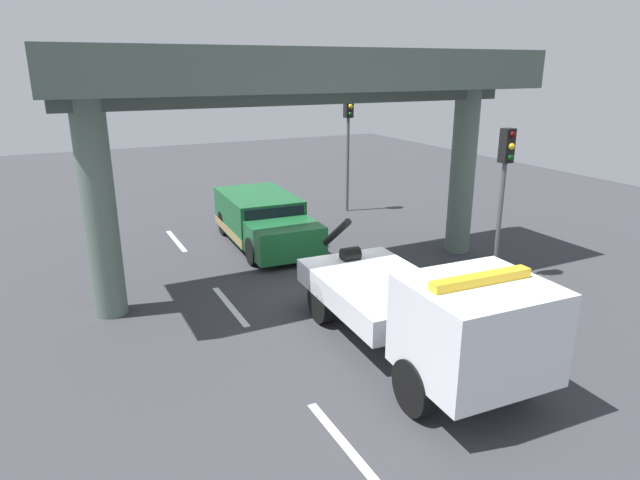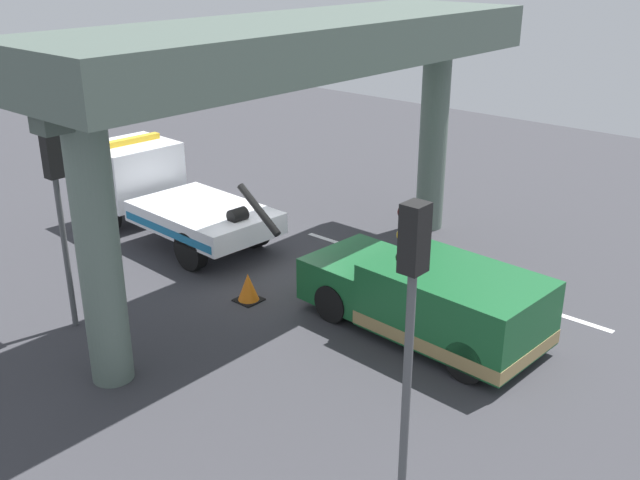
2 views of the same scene
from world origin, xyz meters
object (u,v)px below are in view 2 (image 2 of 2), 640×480
object	(u,v)px
towed_van_green	(431,301)
traffic_light_near	(410,299)
traffic_cone_orange	(248,288)
tow_truck_white	(161,191)
traffic_light_far	(56,189)

from	to	relation	value
towed_van_green	traffic_light_near	bearing A→B (deg)	118.81
traffic_light_near	traffic_cone_orange	size ratio (longest dim) A/B	7.01
towed_van_green	traffic_light_near	world-z (taller)	traffic_light_near
tow_truck_white	traffic_light_near	size ratio (longest dim) A/B	1.56
tow_truck_white	traffic_cone_orange	distance (m)	5.28
towed_van_green	traffic_light_near	size ratio (longest dim) A/B	1.13
traffic_light_far	traffic_cone_orange	distance (m)	4.68
traffic_light_near	traffic_light_far	distance (m)	8.51
traffic_light_near	traffic_cone_orange	world-z (taller)	traffic_light_near
towed_van_green	traffic_light_far	xyz separation A→B (m)	(5.94, 4.65, 2.27)
tow_truck_white	traffic_cone_orange	bearing A→B (deg)	163.84
tow_truck_white	traffic_light_far	xyz separation A→B (m)	(-3.03, 4.69, 1.85)
tow_truck_white	traffic_light_far	world-z (taller)	traffic_light_far
towed_van_green	traffic_cone_orange	size ratio (longest dim) A/B	7.92
towed_van_green	traffic_light_near	distance (m)	5.92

